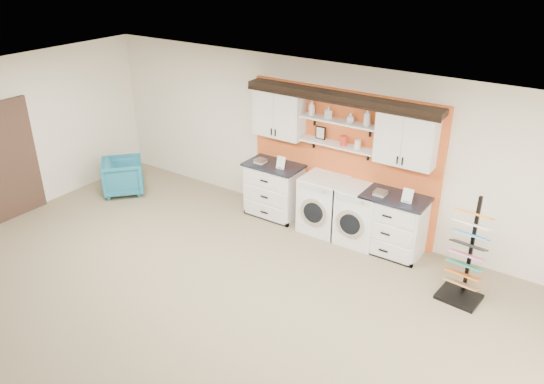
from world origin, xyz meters
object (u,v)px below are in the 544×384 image
Objects in this scene: washer at (323,204)px; armchair at (123,176)px; base_cabinet_right at (393,224)px; dryer at (360,215)px; sample_rack at (465,268)px; base_cabinet_left at (274,190)px.

armchair is at bearing -167.31° from washer.
base_cabinet_right is 1.04× the size of dryer.
armchair is at bearing -172.32° from sample_rack.
base_cabinet_right is 0.58m from dryer.
base_cabinet_left reaches higher than washer.
dryer is (1.68, -0.00, -0.01)m from base_cabinet_left.
sample_rack reaches higher than base_cabinet_left.
base_cabinet_left is 1.01× the size of base_cabinet_right.
base_cabinet_left is 1.03× the size of washer.
base_cabinet_left is 3.10m from armchair.
dryer is at bearing -179.67° from base_cabinet_right.
base_cabinet_right is 1.02× the size of washer.
washer is 4.07m from armchair.
washer is 0.67m from dryer.
dryer is 1.96m from sample_rack.
washer is at bearing -0.19° from base_cabinet_left.
sample_rack is at bearing -135.05° from armchair.
base_cabinet_right is 1.32× the size of armchair.
base_cabinet_left is at bearing 179.89° from dryer.
base_cabinet_right is at bearing 0.33° from dryer.
base_cabinet_left is 1.68m from dryer.
washer is 1.02× the size of dryer.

